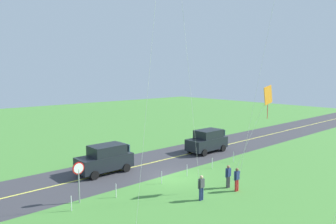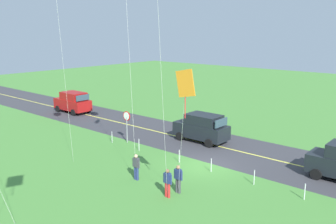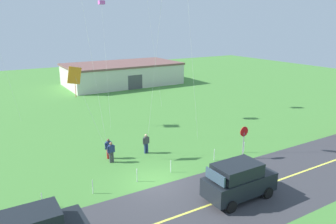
% 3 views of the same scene
% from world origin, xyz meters
% --- Properties ---
extents(ground_plane, '(120.00, 120.00, 0.10)m').
position_xyz_m(ground_plane, '(0.00, 0.00, -0.05)').
color(ground_plane, '#478438').
extents(asphalt_road, '(120.00, 7.00, 0.00)m').
position_xyz_m(asphalt_road, '(0.00, -4.00, 0.00)').
color(asphalt_road, '#38383D').
rests_on(asphalt_road, ground).
extents(road_centre_stripe, '(120.00, 0.16, 0.00)m').
position_xyz_m(road_centre_stripe, '(0.00, -4.00, 0.01)').
color(road_centre_stripe, '#E5E04C').
rests_on(road_centre_stripe, asphalt_road).
extents(car_suv_foreground, '(4.40, 2.12, 2.24)m').
position_xyz_m(car_suv_foreground, '(3.25, -4.24, 1.15)').
color(car_suv_foreground, black).
rests_on(car_suv_foreground, ground).
extents(car_parked_west_near, '(4.40, 2.12, 2.24)m').
position_xyz_m(car_parked_west_near, '(-7.96, -3.33, 1.15)').
color(car_parked_west_near, black).
rests_on(car_parked_west_near, ground).
extents(stop_sign, '(0.76, 0.08, 2.56)m').
position_xyz_m(stop_sign, '(7.58, -0.10, 1.80)').
color(stop_sign, gray).
rests_on(stop_sign, ground).
extents(person_adult_near, '(0.58, 0.22, 1.60)m').
position_xyz_m(person_adult_near, '(1.72, 4.64, 0.86)').
color(person_adult_near, navy).
rests_on(person_adult_near, ground).
extents(person_adult_companion, '(0.58, 0.22, 1.60)m').
position_xyz_m(person_adult_companion, '(-1.31, 4.40, 0.86)').
color(person_adult_companion, '#3F3F47').
rests_on(person_adult_companion, ground).
extents(person_child_watcher, '(0.58, 0.22, 1.60)m').
position_xyz_m(person_child_watcher, '(-1.21, 5.19, 0.86)').
color(person_child_watcher, red).
rests_on(person_child_watcher, ground).
extents(kite_blue_mid, '(2.37, 1.80, 7.13)m').
position_xyz_m(kite_blue_mid, '(-3.09, 6.14, 6.34)').
color(kite_blue_mid, silver).
rests_on(kite_blue_mid, ground).
extents(fence_post_0, '(0.05, 0.05, 0.90)m').
position_xyz_m(fence_post_0, '(-6.92, 0.70, 0.45)').
color(fence_post_0, silver).
rests_on(fence_post_0, ground).
extents(fence_post_1, '(0.05, 0.05, 0.90)m').
position_xyz_m(fence_post_1, '(-3.98, 0.70, 0.45)').
color(fence_post_1, silver).
rests_on(fence_post_1, ground).
extents(fence_post_2, '(0.05, 0.05, 0.90)m').
position_xyz_m(fence_post_2, '(-1.00, 0.70, 0.45)').
color(fence_post_2, silver).
rests_on(fence_post_2, ground).
extents(fence_post_3, '(0.05, 0.05, 0.90)m').
position_xyz_m(fence_post_3, '(1.60, 0.70, 0.45)').
color(fence_post_3, silver).
rests_on(fence_post_3, ground).
extents(fence_post_4, '(0.05, 0.05, 0.90)m').
position_xyz_m(fence_post_4, '(5.45, 0.70, 0.45)').
color(fence_post_4, silver).
rests_on(fence_post_4, ground).
extents(fence_post_5, '(0.05, 0.05, 0.90)m').
position_xyz_m(fence_post_5, '(8.48, 0.70, 0.45)').
color(fence_post_5, silver).
rests_on(fence_post_5, ground).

